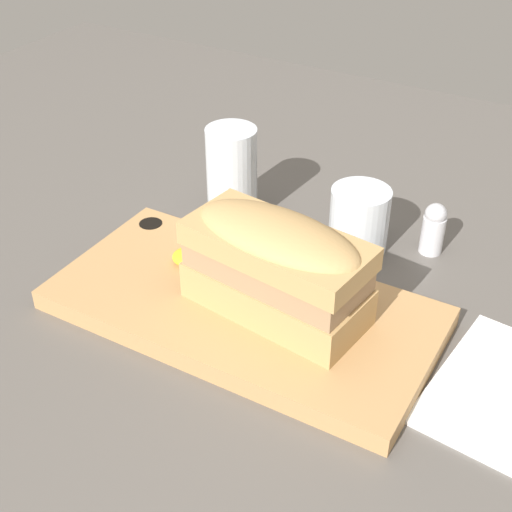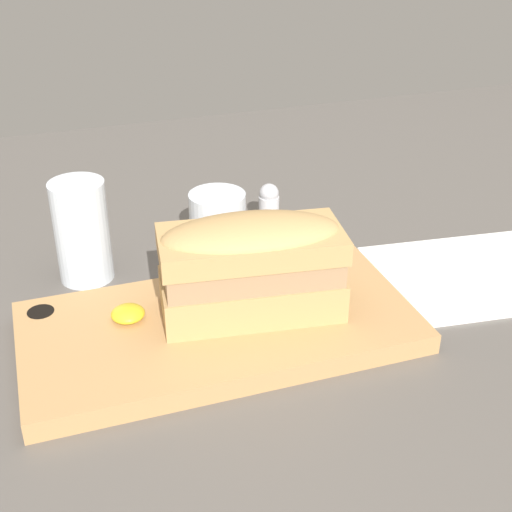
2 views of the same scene
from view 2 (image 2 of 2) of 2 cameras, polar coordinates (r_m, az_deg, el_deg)
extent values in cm
cube|color=#56514C|center=(77.66, 1.47, -3.95)|extent=(174.49, 124.78, 2.00)
cube|color=tan|center=(70.66, -2.96, -5.72)|extent=(38.25, 19.02, 2.10)
cylinder|color=black|center=(74.37, -16.80, -4.60)|extent=(2.66, 2.66, 1.05)
cube|color=tan|center=(70.15, -0.37, -3.03)|extent=(18.45, 10.30, 3.88)
cube|color=#9E7A56|center=(68.52, -0.38, -0.80)|extent=(17.71, 9.89, 2.45)
cube|color=tan|center=(67.36, -0.38, 0.96)|extent=(18.45, 10.30, 2.33)
ellipsoid|color=tan|center=(66.90, -0.39, 1.70)|extent=(18.08, 10.10, 3.49)
ellipsoid|color=gold|center=(70.61, -10.21, -4.56)|extent=(3.32, 3.32, 1.33)
cylinder|color=silver|center=(80.32, -13.76, 1.93)|extent=(6.03, 6.03, 11.57)
cylinder|color=silver|center=(81.68, -13.51, 0.08)|extent=(5.31, 5.31, 5.21)
cylinder|color=silver|center=(84.86, -3.08, 2.71)|extent=(6.73, 6.73, 7.33)
cylinder|color=#470A14|center=(85.48, -3.06, 1.89)|extent=(6.05, 6.05, 4.19)
cube|color=white|center=(84.55, 17.03, -1.42)|extent=(23.63, 19.44, 0.40)
cylinder|color=silver|center=(90.36, 1.03, 3.48)|extent=(2.60, 2.60, 4.49)
sphere|color=#B7B7BC|center=(89.22, 1.05, 5.04)|extent=(2.47, 2.47, 2.47)
camera|label=1|loc=(0.45, 66.07, 19.33)|focal=50.00mm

